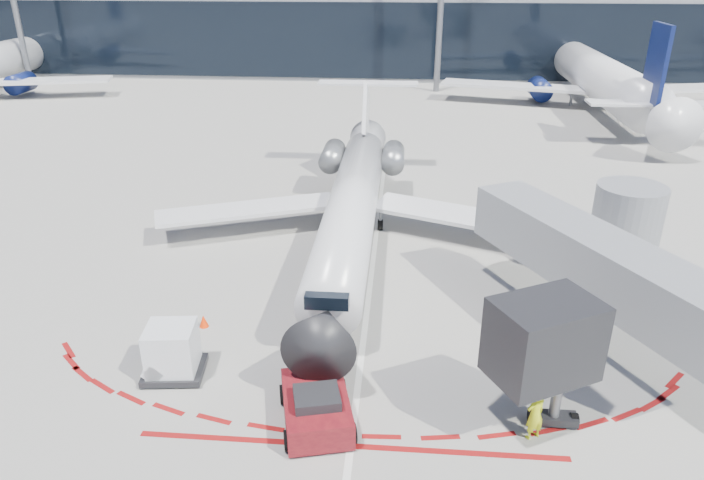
# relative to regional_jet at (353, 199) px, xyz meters

# --- Properties ---
(ground) EXTENTS (260.00, 260.00, 0.00)m
(ground) POSITION_rel_regional_jet_xyz_m (1.26, -4.98, -2.32)
(ground) COLOR slate
(ground) RESTS_ON ground
(apron_centerline) EXTENTS (0.25, 40.00, 0.01)m
(apron_centerline) POSITION_rel_regional_jet_xyz_m (1.26, -2.98, -2.31)
(apron_centerline) COLOR silver
(apron_centerline) RESTS_ON ground
(apron_stop_bar) EXTENTS (14.00, 0.25, 0.01)m
(apron_stop_bar) POSITION_rel_regional_jet_xyz_m (1.26, -16.48, -2.31)
(apron_stop_bar) COLOR maroon
(apron_stop_bar) RESTS_ON ground
(terminal_building) EXTENTS (150.00, 24.15, 24.00)m
(terminal_building) POSITION_rel_regional_jet_xyz_m (1.26, 59.99, 6.20)
(terminal_building) COLOR gray
(terminal_building) RESTS_ON ground
(jet_bridge) EXTENTS (10.03, 15.20, 4.90)m
(jet_bridge) POSITION_rel_regional_jet_xyz_m (11.05, -7.99, 0.69)
(jet_bridge) COLOR gray
(jet_bridge) RESTS_ON ground
(regional_jet) EXTENTS (22.48, 27.72, 6.94)m
(regional_jet) POSITION_rel_regional_jet_xyz_m (0.00, 0.00, 0.00)
(regional_jet) COLOR silver
(regional_jet) RESTS_ON ground
(pushback_tug) EXTENTS (3.00, 5.58, 1.42)m
(pushback_tug) POSITION_rel_regional_jet_xyz_m (0.00, -15.39, -1.69)
(pushback_tug) COLOR #500B12
(pushback_tug) RESTS_ON ground
(ramp_worker) EXTENTS (0.82, 0.74, 1.89)m
(ramp_worker) POSITION_rel_regional_jet_xyz_m (7.20, -15.55, -1.37)
(ramp_worker) COLOR #EDFE1A
(ramp_worker) RESTS_ON ground
(uld_container) EXTENTS (2.41, 2.12, 2.08)m
(uld_container) POSITION_rel_regional_jet_xyz_m (-5.71, -13.22, -1.29)
(uld_container) COLOR black
(uld_container) RESTS_ON ground
(safety_cone_left) EXTENTS (0.40, 0.40, 0.55)m
(safety_cone_left) POSITION_rel_regional_jet_xyz_m (-5.63, -9.81, -2.04)
(safety_cone_left) COLOR #FF3305
(safety_cone_left) RESTS_ON ground
(bg_airliner_1) EXTENTS (37.64, 39.86, 12.18)m
(bg_airliner_1) POSITION_rel_regional_jet_xyz_m (22.63, 37.30, 3.77)
(bg_airliner_1) COLOR silver
(bg_airliner_1) RESTS_ON ground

